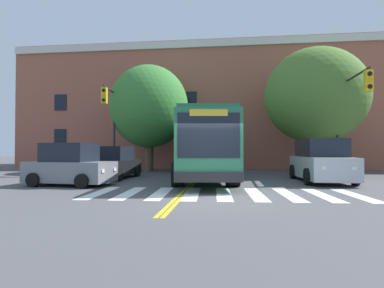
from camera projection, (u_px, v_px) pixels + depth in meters
ground_plane at (210, 199)px, 9.63m from camera, size 120.00×120.00×0.00m
crosswalk at (224, 194)px, 10.64m from camera, size 9.69×3.72×0.01m
lane_line_yellow_inner at (206, 169)px, 24.72m from camera, size 0.12×36.00×0.01m
lane_line_yellow_outer at (208, 169)px, 24.70m from camera, size 0.12×36.00×0.01m
city_bus at (202, 146)px, 16.61m from camera, size 3.85×12.59×3.25m
car_black_near_lane at (113, 164)px, 16.57m from camera, size 2.31×4.47×1.77m
car_silver_far_lane at (320, 161)px, 14.79m from camera, size 2.28×5.08×2.10m
car_teal_behind_bus at (214, 159)px, 26.13m from camera, size 2.25×4.17×1.67m
car_grey_cross_street at (70, 166)px, 13.26m from camera, size 3.89×2.31×1.87m
traffic_light_near_corner at (349, 106)px, 16.53m from camera, size 0.34×4.45×5.88m
traffic_light_far_corner at (110, 114)px, 19.97m from camera, size 0.52×2.60×5.93m
street_tree_curbside_large at (316, 96)px, 19.74m from camera, size 6.62×6.25×8.31m
street_tree_curbside_small at (149, 107)px, 22.23m from camera, size 7.28×7.33×7.86m
building_facade at (255, 110)px, 28.74m from camera, size 42.88×9.19×10.83m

